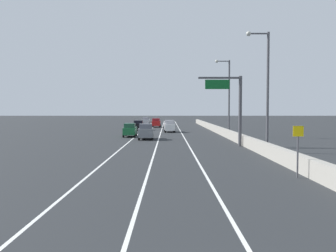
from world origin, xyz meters
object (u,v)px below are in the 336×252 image
object	(u,v)px
car_black_0	(140,125)
car_gray_4	(147,132)
car_white_5	(170,126)
car_green_3	(131,130)
lamp_post_right_third	(228,93)
car_silver_1	(147,121)
speed_advisory_sign	(299,148)
lamp_post_right_second	(266,84)
overhead_sign_gantry	(234,102)
car_red_2	(157,123)

from	to	relation	value
car_black_0	car_gray_4	size ratio (longest dim) A/B	1.03
car_white_5	car_black_0	bearing A→B (deg)	134.42
car_black_0	car_green_3	size ratio (longest dim) A/B	1.08
car_green_3	lamp_post_right_third	bearing A→B (deg)	-0.19
car_black_0	car_silver_1	distance (m)	27.78
speed_advisory_sign	lamp_post_right_second	world-z (taller)	lamp_post_right_second
overhead_sign_gantry	car_black_0	bearing A→B (deg)	112.49
lamp_post_right_second	car_gray_4	world-z (taller)	lamp_post_right_second
car_gray_4	overhead_sign_gantry	bearing A→B (deg)	-42.31
speed_advisory_sign	car_green_3	bearing A→B (deg)	112.03
car_silver_1	car_gray_4	xyz separation A→B (m)	(2.95, -49.12, 0.08)
car_black_0	car_gray_4	distance (m)	21.51
lamp_post_right_third	car_white_5	world-z (taller)	lamp_post_right_third
speed_advisory_sign	car_silver_1	size ratio (longest dim) A/B	0.63
lamp_post_right_third	car_red_2	world-z (taller)	lamp_post_right_third
lamp_post_right_second	speed_advisory_sign	bearing A→B (deg)	-96.52
lamp_post_right_second	car_black_0	bearing A→B (deg)	111.91
lamp_post_right_second	car_red_2	world-z (taller)	lamp_post_right_second
speed_advisory_sign	car_white_5	xyz separation A→B (m)	(-7.16, 42.73, -0.73)
car_black_0	car_gray_4	xyz separation A→B (m)	(2.67, -21.34, 0.09)
overhead_sign_gantry	car_gray_4	xyz separation A→B (m)	(-9.90, 9.01, -3.70)
lamp_post_right_third	car_white_5	distance (m)	14.66
car_black_0	car_silver_1	world-z (taller)	car_silver_1
car_silver_1	car_green_3	distance (m)	44.61
car_red_2	car_gray_4	bearing A→B (deg)	-90.53
car_black_0	car_gray_4	bearing A→B (deg)	-82.88
overhead_sign_gantry	lamp_post_right_second	size ratio (longest dim) A/B	0.68
car_green_3	car_white_5	distance (m)	12.29
speed_advisory_sign	car_black_0	xyz separation A→B (m)	(-13.01, 48.70, -0.83)
speed_advisory_sign	car_black_0	bearing A→B (deg)	104.95
lamp_post_right_second	car_green_3	xyz separation A→B (m)	(-14.35, 19.12, -5.31)
overhead_sign_gantry	car_gray_4	size ratio (longest dim) A/B	1.72
lamp_post_right_third	car_red_2	xyz separation A→B (m)	(-11.13, 28.71, -5.30)
lamp_post_right_third	car_black_0	world-z (taller)	lamp_post_right_third
lamp_post_right_third	speed_advisory_sign	bearing A→B (deg)	-91.97
overhead_sign_gantry	car_white_5	world-z (taller)	overhead_sign_gantry
lamp_post_right_second	lamp_post_right_third	size ratio (longest dim) A/B	1.00
lamp_post_right_third	car_green_3	distance (m)	14.96
lamp_post_right_second	car_silver_1	bearing A→B (deg)	103.03
speed_advisory_sign	lamp_post_right_second	size ratio (longest dim) A/B	0.27
overhead_sign_gantry	car_black_0	xyz separation A→B (m)	(-12.56, 30.35, -3.79)
lamp_post_right_second	car_white_5	size ratio (longest dim) A/B	2.46
car_silver_1	car_green_3	xyz separation A→B (m)	(0.40, -44.61, 0.03)
car_black_0	car_white_5	xyz separation A→B (m)	(5.84, -5.96, 0.10)
lamp_post_right_second	car_green_3	distance (m)	24.49
car_green_3	car_black_0	bearing A→B (deg)	90.38
speed_advisory_sign	lamp_post_right_second	bearing A→B (deg)	83.48
car_green_3	overhead_sign_gantry	bearing A→B (deg)	-47.35
car_red_2	car_green_3	bearing A→B (deg)	-95.70
lamp_post_right_second	overhead_sign_gantry	bearing A→B (deg)	108.69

